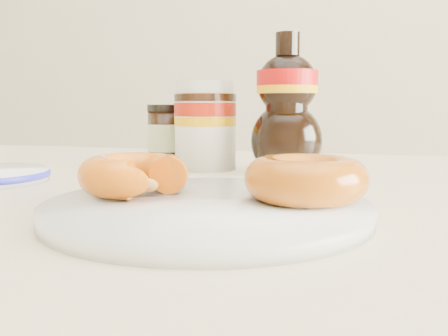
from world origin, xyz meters
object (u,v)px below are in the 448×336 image
(dark_jar, at_px, (166,135))
(nutella_jar, at_px, (205,122))
(syrup_bottle, at_px, (287,104))
(dining_table, at_px, (211,259))
(donut_bitten, at_px, (134,174))
(plate, at_px, (207,208))
(donut_whole, at_px, (306,179))

(dark_jar, bearing_deg, nutella_jar, -27.06)
(nutella_jar, relative_size, syrup_bottle, 0.68)
(dark_jar, bearing_deg, dining_table, -55.51)
(dining_table, relative_size, donut_bitten, 14.26)
(nutella_jar, distance_m, syrup_bottle, 0.13)
(plate, bearing_deg, donut_bitten, 167.11)
(dining_table, height_order, plate, plate)
(nutella_jar, bearing_deg, donut_bitten, -84.69)
(donut_bitten, distance_m, nutella_jar, 0.29)
(donut_bitten, distance_m, syrup_bottle, 0.29)
(plate, relative_size, donut_bitten, 2.75)
(dining_table, xyz_separation_m, dark_jar, (-0.14, 0.20, 0.13))
(donut_bitten, xyz_separation_m, nutella_jar, (-0.03, 0.28, 0.04))
(syrup_bottle, bearing_deg, donut_whole, -77.25)
(syrup_bottle, bearing_deg, plate, -94.21)
(syrup_bottle, distance_m, dark_jar, 0.21)
(dining_table, xyz_separation_m, syrup_bottle, (0.06, 0.14, 0.18))
(donut_whole, xyz_separation_m, syrup_bottle, (-0.06, 0.25, 0.06))
(donut_bitten, xyz_separation_m, syrup_bottle, (0.10, 0.26, 0.06))
(syrup_bottle, bearing_deg, dark_jar, 162.82)
(dining_table, xyz_separation_m, plate, (0.04, -0.14, 0.09))
(plate, height_order, donut_bitten, donut_bitten)
(plate, distance_m, donut_bitten, 0.08)
(dining_table, distance_m, dark_jar, 0.27)
(nutella_jar, bearing_deg, syrup_bottle, -10.23)
(donut_whole, relative_size, dark_jar, 1.10)
(syrup_bottle, relative_size, dark_jar, 2.00)
(donut_bitten, height_order, donut_whole, donut_whole)
(dining_table, distance_m, donut_bitten, 0.17)
(dining_table, distance_m, nutella_jar, 0.23)
(dining_table, bearing_deg, syrup_bottle, 65.38)
(donut_whole, distance_m, syrup_bottle, 0.27)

